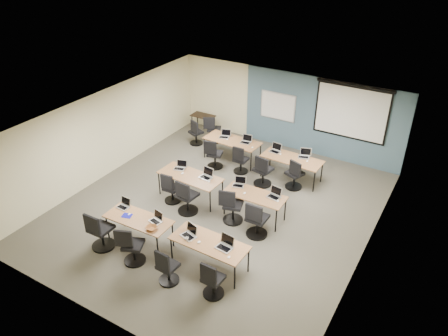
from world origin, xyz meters
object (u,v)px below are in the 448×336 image
Objects in this scene: laptop_7 at (275,194)px; laptop_11 at (304,155)px; training_table_front_left at (138,220)px; laptop_8 at (225,135)px; projector_screen at (352,109)px; task_chair_7 at (256,222)px; task_chair_5 at (186,199)px; training_table_back_right at (292,160)px; task_chair_0 at (100,233)px; task_chair_9 at (240,162)px; training_table_back_left at (232,141)px; laptop_5 at (207,175)px; task_chair_8 at (214,156)px; laptop_9 at (246,141)px; task_chair_4 at (171,190)px; laptop_6 at (239,183)px; utility_table at (203,118)px; training_table_mid_right at (255,196)px; task_chair_11 at (294,177)px; task_chair_6 at (232,208)px; laptop_0 at (124,205)px; task_chair_10 at (263,173)px; task_chair_1 at (131,248)px; laptop_2 at (190,233)px; task_chair_2 at (167,269)px; training_table_mid_left at (190,177)px; spare_chair_b at (196,134)px; laptop_4 at (180,167)px; whiteboard at (278,106)px; laptop_10 at (275,150)px.

laptop_11 is at bearing 102.51° from laptop_7.
training_table_front_left is 5.22× the size of laptop_8.
projector_screen reaches higher than task_chair_7.
laptop_8 is at bearing 108.03° from task_chair_5.
training_table_back_right is 2.52m from laptop_8.
task_chair_0 is 5.06m from task_chair_9.
projector_screen is at bearing 31.35° from training_table_back_left.
laptop_5 is 0.36× the size of task_chair_8.
task_chair_7 is at bearing -107.84° from laptop_11.
laptop_9 is at bearing 121.67° from task_chair_7.
laptop_5 is at bearing 157.89° from task_chair_7.
laptop_6 reaches higher than task_chair_4.
task_chair_5 is 1.09× the size of task_chair_9.
projector_screen is 5.37m from utility_table.
training_table_mid_right is 1.95m from task_chair_11.
task_chair_6 is at bearing -65.27° from task_chair_8.
task_chair_9 is (0.47, 4.28, -0.29)m from training_table_front_left.
task_chair_0 is at bearing -148.11° from task_chair_6.
laptop_7 is at bearing 84.51° from task_chair_7.
projector_screen is 7.55m from laptop_0.
task_chair_0 is 5.07m from task_chair_10.
task_chair_1 reaches higher than task_chair_8.
projector_screen reaches higher than task_chair_0.
task_chair_1 is at bearing -132.40° from task_chair_6.
task_chair_6 is (0.08, 1.80, -0.37)m from laptop_2.
utility_table is at bearing -173.64° from projector_screen.
laptop_8 is 0.38× the size of utility_table.
task_chair_6 is (0.10, 2.68, 0.03)m from task_chair_2.
training_table_mid_left is at bearing 77.30° from task_chair_0.
laptop_8 reaches higher than laptop_9.
spare_chair_b is (-2.22, 2.73, -0.40)m from laptop_5.
task_chair_11 is (0.94, 1.71, -0.38)m from laptop_6.
task_chair_7 is at bearing -60.61° from laptop_6.
laptop_5 reaches higher than laptop_4.
laptop_7 is (-0.67, -4.10, -1.09)m from projector_screen.
task_chair_11 is 4.25m from spare_chair_b.
task_chair_6 is at bearing -79.11° from whiteboard.
whiteboard is 1.24× the size of task_chair_10.
task_chair_9 is (-1.54, -0.46, -0.30)m from training_table_back_right.
task_chair_5 is (0.34, -0.69, -0.25)m from training_table_mid_left.
training_table_front_left is 5.46× the size of laptop_6.
training_table_back_left is 2.18m from training_table_back_right.
projector_screen is 2.30× the size of task_chair_5.
laptop_7 is (0.91, 0.66, 0.37)m from task_chair_6.
training_table_mid_right is 1.62× the size of task_chair_10.
laptop_4 is 0.31× the size of task_chair_6.
laptop_10 is at bearing 169.00° from laptop_11.
laptop_5 is (0.54, -2.39, 0.11)m from training_table_back_left.
training_table_front_left is 4.16m from task_chair_8.
training_table_mid_left is 5.31× the size of laptop_2.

